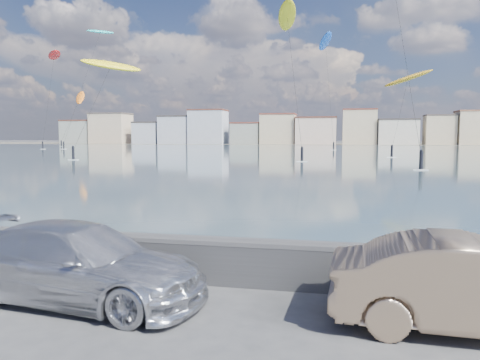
# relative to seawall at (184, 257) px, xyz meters

# --- Properties ---
(ground) EXTENTS (700.00, 700.00, 0.00)m
(ground) POSITION_rel_seawall_xyz_m (0.00, -2.70, -0.58)
(ground) COLOR #333335
(ground) RESTS_ON ground
(bay_water) EXTENTS (500.00, 177.00, 0.00)m
(bay_water) POSITION_rel_seawall_xyz_m (0.00, 88.80, -0.58)
(bay_water) COLOR #2E4D55
(bay_water) RESTS_ON ground
(far_shore_strip) EXTENTS (500.00, 60.00, 0.00)m
(far_shore_strip) POSITION_rel_seawall_xyz_m (0.00, 197.30, -0.57)
(far_shore_strip) COLOR #4C473D
(far_shore_strip) RESTS_ON ground
(seawall) EXTENTS (400.00, 0.36, 1.08)m
(seawall) POSITION_rel_seawall_xyz_m (0.00, 0.00, 0.00)
(seawall) COLOR #28282B
(seawall) RESTS_ON ground
(far_buildings) EXTENTS (240.79, 13.26, 14.60)m
(far_buildings) POSITION_rel_seawall_xyz_m (1.31, 183.30, 5.44)
(far_buildings) COLOR gray
(far_buildings) RESTS_ON ground
(car_silver) EXTENTS (5.48, 2.73, 1.53)m
(car_silver) POSITION_rel_seawall_xyz_m (-1.66, -1.57, 0.18)
(car_silver) COLOR silver
(car_silver) RESTS_ON ground
(car_champagne) EXTENTS (4.84, 1.84, 1.58)m
(car_champagne) POSITION_rel_seawall_xyz_m (5.63, -1.57, 0.21)
(car_champagne) COLOR #A08469
(car_champagne) RESTS_ON ground
(kitesurfer_1) EXTENTS (8.26, 10.49, 14.65)m
(kitesurfer_1) POSITION_rel_seawall_xyz_m (14.29, 73.47, 12.11)
(kitesurfer_1) COLOR #BF8C19
(kitesurfer_1) RESTS_ON ground
(kitesurfer_6) EXTENTS (5.83, 14.35, 29.28)m
(kitesurfer_6) POSITION_rel_seawall_xyz_m (-0.61, 111.92, 26.19)
(kitesurfer_6) COLOR blue
(kitesurfer_6) RESTS_ON ground
(kitesurfer_7) EXTENTS (6.66, 19.98, 23.95)m
(kitesurfer_7) POSITION_rel_seawall_xyz_m (-5.04, 65.26, 21.25)
(kitesurfer_7) COLOR yellow
(kitesurfer_7) RESTS_ON ground
(kitesurfer_8) EXTENTS (7.62, 17.96, 32.95)m
(kitesurfer_8) POSITION_rel_seawall_xyz_m (-62.25, 111.75, 30.86)
(kitesurfer_8) COLOR #19BFBF
(kitesurfer_8) RESTS_ON ground
(kitesurfer_12) EXTENTS (7.09, 18.39, 20.44)m
(kitesurfer_12) POSITION_rel_seawall_xyz_m (-86.63, 141.84, 16.24)
(kitesurfer_12) COLOR orange
(kitesurfer_12) RESTS_ON ground
(kitesurfer_15) EXTENTS (9.04, 12.20, 15.45)m
(kitesurfer_15) POSITION_rel_seawall_xyz_m (-30.81, 56.69, 13.24)
(kitesurfer_15) COLOR yellow
(kitesurfer_15) RESTS_ON ground
(kitesurfer_17) EXTENTS (9.06, 15.46, 26.20)m
(kitesurfer_17) POSITION_rel_seawall_xyz_m (-72.85, 106.24, 24.45)
(kitesurfer_17) COLOR red
(kitesurfer_17) RESTS_ON ground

